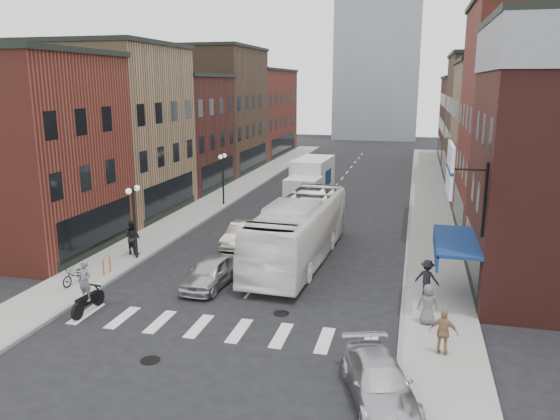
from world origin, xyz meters
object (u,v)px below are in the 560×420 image
at_px(ped_left_solo, 133,237).
at_px(sedan_left_far, 242,234).
at_px(billboard_sign, 452,171).
at_px(ped_right_a, 427,278).
at_px(bike_rack, 107,266).
at_px(curb_car, 379,382).
at_px(parked_bicycle, 76,275).
at_px(sedan_left_near, 210,272).
at_px(ped_right_c, 428,304).
at_px(streetlamp_far, 223,169).
at_px(ped_right_b, 444,332).
at_px(box_truck, 310,183).
at_px(transit_bus, 299,230).
at_px(motorcycle_rider, 86,289).
at_px(streetlamp_near, 134,209).

bearing_deg(ped_left_solo, sedan_left_far, -129.00).
relative_size(billboard_sign, ped_right_a, 2.22).
xyz_separation_m(bike_rack, sedan_left_far, (4.96, 6.76, 0.14)).
bearing_deg(curb_car, parked_bicycle, 139.04).
distance_m(sedan_left_near, curb_car, 11.53).
xyz_separation_m(bike_rack, sedan_left_near, (5.57, -0.05, 0.16)).
bearing_deg(ped_right_c, ped_left_solo, -21.13).
bearing_deg(streetlamp_far, ped_right_b, -53.36).
xyz_separation_m(sedan_left_far, ped_right_a, (10.60, -5.86, 0.30)).
height_order(billboard_sign, box_truck, billboard_sign).
bearing_deg(ped_left_solo, sedan_left_near, 168.14).
bearing_deg(ped_right_b, bike_rack, -5.92).
distance_m(box_truck, parked_bicycle, 21.70).
bearing_deg(transit_bus, parked_bicycle, -143.01).
xyz_separation_m(streetlamp_far, ped_right_a, (15.35, -15.79, -1.93)).
relative_size(bike_rack, ped_left_solo, 0.41).
distance_m(bike_rack, ped_left_solo, 3.34).
bearing_deg(motorcycle_rider, streetlamp_far, 101.75).
distance_m(streetlamp_near, curb_car, 17.57).
bearing_deg(billboard_sign, ped_right_c, -115.38).
relative_size(parked_bicycle, ped_right_a, 1.01).
height_order(box_truck, transit_bus, box_truck).
bearing_deg(bike_rack, sedan_left_near, -0.50).
distance_m(bike_rack, sedan_left_near, 5.58).
bearing_deg(box_truck, streetlamp_far, -159.70).
xyz_separation_m(ped_right_a, ped_right_b, (0.49, -5.52, 0.00)).
distance_m(box_truck, ped_left_solo, 17.00).
relative_size(billboard_sign, sedan_left_near, 0.89).
relative_size(parked_bicycle, ped_right_b, 1.01).
xyz_separation_m(sedan_left_near, ped_right_a, (9.98, 0.95, 0.27)).
xyz_separation_m(bike_rack, parked_bicycle, (-0.65, -1.64, 0.04)).
distance_m(motorcycle_rider, curb_car, 12.96).
relative_size(streetlamp_near, ped_right_c, 2.51).
distance_m(streetlamp_near, bike_rack, 3.59).
bearing_deg(billboard_sign, bike_rack, 177.17).
height_order(billboard_sign, motorcycle_rider, billboard_sign).
bearing_deg(parked_bicycle, ped_right_a, 15.85).
xyz_separation_m(streetlamp_near, motorcycle_rider, (1.43, -6.90, -1.83)).
distance_m(sedan_left_far, ped_right_a, 12.11).
bearing_deg(ped_left_solo, ped_right_c, 178.68).
bearing_deg(ped_right_b, motorcycle_rider, 8.50).
relative_size(sedan_left_far, ped_right_c, 2.55).
relative_size(bike_rack, curb_car, 0.18).
xyz_separation_m(streetlamp_far, ped_right_b, (15.85, -21.31, -1.93)).
height_order(sedan_left_near, ped_left_solo, ped_left_solo).
height_order(streetlamp_far, ped_right_b, streetlamp_far).
bearing_deg(parked_bicycle, streetlamp_far, 94.24).
relative_size(streetlamp_far, motorcycle_rider, 1.78).
bearing_deg(motorcycle_rider, box_truck, 85.19).
relative_size(transit_bus, curb_car, 2.79).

